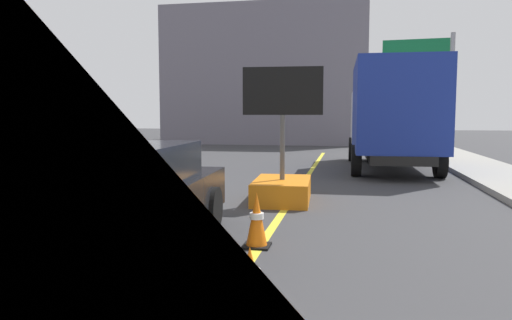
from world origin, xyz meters
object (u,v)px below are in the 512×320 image
object	(u,v)px
box_truck	(392,113)
pickup_car	(108,201)
traffic_cone_far_lane	(257,220)
traffic_cone_mid_lane	(250,279)
arrow_board_trailer	(282,178)
highway_guide_sign	(431,73)

from	to	relation	value
box_truck	pickup_car	distance (m)	11.39
box_truck	traffic_cone_far_lane	distance (m)	10.19
traffic_cone_mid_lane	traffic_cone_far_lane	size ratio (longest dim) A/B	0.79
arrow_board_trailer	traffic_cone_far_lane	bearing A→B (deg)	-87.84
highway_guide_sign	traffic_cone_far_lane	distance (m)	15.40
highway_guide_sign	traffic_cone_far_lane	xyz separation A→B (m)	(-4.38, -14.44, -3.06)
pickup_car	box_truck	bearing A→B (deg)	68.07
arrow_board_trailer	box_truck	distance (m)	7.02
arrow_board_trailer	pickup_car	bearing A→B (deg)	-111.03
pickup_car	traffic_cone_far_lane	xyz separation A→B (m)	(1.73, 0.75, -0.34)
highway_guide_sign	traffic_cone_mid_lane	bearing A→B (deg)	-103.82
pickup_car	traffic_cone_far_lane	bearing A→B (deg)	23.44
box_truck	traffic_cone_mid_lane	size ratio (longest dim) A/B	12.28
traffic_cone_far_lane	pickup_car	bearing A→B (deg)	-156.56
pickup_car	highway_guide_sign	world-z (taller)	highway_guide_sign
traffic_cone_mid_lane	highway_guide_sign	bearing A→B (deg)	76.18
box_truck	traffic_cone_far_lane	world-z (taller)	box_truck
pickup_car	highway_guide_sign	xyz separation A→B (m)	(6.11, 15.19, 2.72)
box_truck	pickup_car	bearing A→B (deg)	-111.93
box_truck	traffic_cone_mid_lane	bearing A→B (deg)	-100.45
highway_guide_sign	traffic_cone_mid_lane	distance (m)	17.26
traffic_cone_mid_lane	arrow_board_trailer	bearing A→B (deg)	94.82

